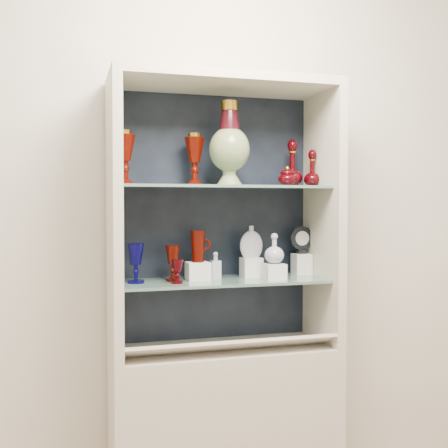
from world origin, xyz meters
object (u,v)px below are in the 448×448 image
object	(u,v)px
ruby_pitcher	(198,246)
cameo_medallion	(302,240)
pedestal_lamp_left	(125,158)
flat_flask	(251,241)
ruby_goblet_small	(177,271)
cobalt_goblet	(136,263)
ruby_goblet_tall	(173,263)
clear_square_bottle	(216,265)
clear_round_decanter	(274,249)
lidded_bowl	(287,176)
ruby_decanter_b	(312,167)
ruby_decanter_a	(292,160)
pedestal_lamp_right	(195,160)
enamel_urn	(229,143)

from	to	relation	value
ruby_pitcher	cameo_medallion	bearing A→B (deg)	24.57
pedestal_lamp_left	flat_flask	bearing A→B (deg)	2.51
ruby_goblet_small	ruby_pitcher	size ratio (longest dim) A/B	0.73
cobalt_goblet	ruby_goblet_tall	bearing A→B (deg)	10.37
ruby_goblet_tall	clear_square_bottle	distance (m)	0.20
flat_flask	clear_round_decanter	world-z (taller)	flat_flask
lidded_bowl	ruby_goblet_small	xyz separation A→B (m)	(-0.52, -0.05, -0.42)
cobalt_goblet	ruby_decanter_b	bearing A→B (deg)	1.20
ruby_pitcher	flat_flask	size ratio (longest dim) A/B	0.93
clear_round_decanter	cameo_medallion	world-z (taller)	cameo_medallion
ruby_decanter_a	clear_square_bottle	size ratio (longest dim) A/B	2.03
pedestal_lamp_right	ruby_goblet_small	size ratio (longest dim) A/B	2.28
pedestal_lamp_left	clear_square_bottle	world-z (taller)	pedestal_lamp_left
lidded_bowl	ruby_goblet_small	world-z (taller)	lidded_bowl
pedestal_lamp_left	clear_round_decanter	xyz separation A→B (m)	(0.65, -0.08, -0.40)
enamel_urn	ruby_pitcher	world-z (taller)	enamel_urn
cameo_medallion	clear_square_bottle	bearing A→B (deg)	-174.36
enamel_urn	cobalt_goblet	bearing A→B (deg)	175.32
ruby_decanter_b	lidded_bowl	distance (m)	0.15
pedestal_lamp_left	clear_square_bottle	distance (m)	0.62
ruby_decanter_b	ruby_goblet_tall	bearing A→B (deg)	178.87
ruby_decanter_a	ruby_goblet_tall	bearing A→B (deg)	-176.85
ruby_decanter_b	cameo_medallion	world-z (taller)	ruby_decanter_b
pedestal_lamp_left	ruby_decanter_a	xyz separation A→B (m)	(0.79, 0.03, 0.01)
ruby_pitcher	clear_square_bottle	distance (m)	0.12
ruby_goblet_tall	flat_flask	xyz separation A→B (m)	(0.37, 0.03, 0.09)
ruby_decanter_b	enamel_urn	bearing A→B (deg)	-173.10
ruby_goblet_tall	pedestal_lamp_right	bearing A→B (deg)	14.93
ruby_decanter_b	ruby_pitcher	xyz separation A→B (m)	(-0.55, 0.00, -0.36)
ruby_goblet_small	clear_square_bottle	xyz separation A→B (m)	(0.19, 0.09, 0.01)
ruby_goblet_tall	clear_round_decanter	distance (m)	0.46
clear_square_bottle	clear_round_decanter	xyz separation A→B (m)	(0.25, -0.08, 0.07)
ruby_decanter_b	clear_square_bottle	bearing A→B (deg)	178.57
pedestal_lamp_left	ruby_goblet_tall	world-z (taller)	pedestal_lamp_left
enamel_urn	cameo_medallion	world-z (taller)	enamel_urn
pedestal_lamp_right	clear_round_decanter	bearing A→B (deg)	-17.21
pedestal_lamp_right	clear_round_decanter	world-z (taller)	pedestal_lamp_right
pedestal_lamp_right	cobalt_goblet	size ratio (longest dim) A/B	1.38
enamel_urn	clear_round_decanter	distance (m)	0.51
ruby_goblet_small	clear_square_bottle	bearing A→B (deg)	25.30
pedestal_lamp_right	ruby_pitcher	distance (m)	0.39
enamel_urn	ruby_pitcher	xyz separation A→B (m)	(-0.13, 0.05, -0.45)
ruby_decanter_a	pedestal_lamp_right	bearing A→B (deg)	-179.57
cobalt_goblet	clear_round_decanter	size ratio (longest dim) A/B	1.30
ruby_decanter_b	flat_flask	bearing A→B (deg)	172.19
pedestal_lamp_right	clear_round_decanter	size ratio (longest dim) A/B	1.79
enamel_urn	lidded_bowl	size ratio (longest dim) A/B	3.93
flat_flask	clear_round_decanter	bearing A→B (deg)	-52.82
lidded_bowl	flat_flask	world-z (taller)	lidded_bowl
ruby_decanter_b	cobalt_goblet	world-z (taller)	ruby_decanter_b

